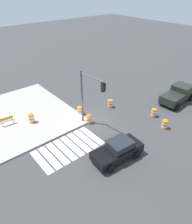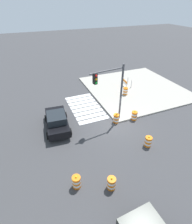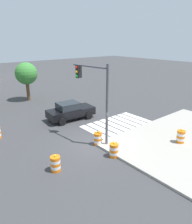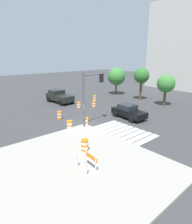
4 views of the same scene
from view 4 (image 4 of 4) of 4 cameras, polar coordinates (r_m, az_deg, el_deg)
The scene contains 18 objects.
ground_plane at distance 20.89m, azimuth -3.26°, elevation -3.83°, with size 120.00×120.00×0.00m, color #38383A.
sidewalk_corner at distance 13.32m, azimuth -7.84°, elevation -16.25°, with size 12.00×12.00×0.15m, color #9E998E.
crosswalk_stripes at distance 19.36m, azimuth 8.37°, elevation -5.64°, with size 5.85×3.20×0.02m.
sports_car at distance 23.21m, azimuth 9.61°, elevation 0.17°, with size 4.45×2.43×1.63m.
pickup_truck at distance 31.15m, azimuth -10.97°, elevation 4.57°, with size 5.24×2.55×1.92m.
traffic_barrel_near_corner at distance 19.68m, azimuth -7.85°, elevation -3.86°, with size 0.56×0.56×1.02m.
traffic_barrel_crosswalk_end at distance 27.74m, azimuth -0.62°, elevation 2.33°, with size 0.56×0.56×1.02m.
traffic_barrel_median_near at distance 27.24m, azimuth -5.11°, elevation 2.00°, with size 0.56×0.56×1.02m.
traffic_barrel_median_far at distance 20.51m, azimuth -3.05°, elevation -2.87°, with size 0.56×0.56×1.02m.
traffic_barrel_far_curb at distance 23.08m, azimuth -10.75°, elevation -0.92°, with size 0.56×0.56×1.02m.
traffic_barrel_lane_center at distance 31.63m, azimuth -0.41°, elevation 4.10°, with size 0.56×0.56×1.02m.
traffic_barrel_on_sidewalk at distance 15.06m, azimuth -3.35°, elevation -9.70°, with size 0.56×0.56×1.02m.
construction_barricade at distance 12.86m, azimuth -2.08°, elevation -14.01°, with size 1.30×0.88×1.00m.
traffic_light_pole at distance 19.85m, azimuth -1.42°, elevation 6.82°, with size 0.69×3.28×5.50m.
street_tree_streetside_near at distance 36.91m, azimuth 6.08°, elevation 10.39°, with size 3.28×3.28×5.03m.
street_tree_streetside_mid at distance 32.79m, azimuth 13.32°, elevation 10.29°, with size 2.48×2.48×5.26m.
street_tree_streetside_far at distance 30.05m, azimuth 20.01°, elevation 7.79°, with size 2.58×2.58×4.54m.
office_building_far at distance 49.32m, azimuth 25.33°, elevation 17.24°, with size 14.00×10.00×18.33m, color beige.
Camera 4 is at (15.49, -11.99, 7.25)m, focal length 30.89 mm.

